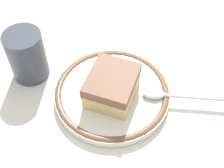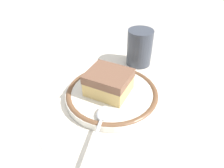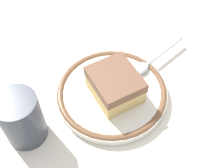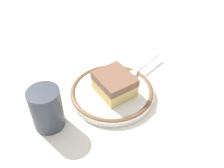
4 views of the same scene
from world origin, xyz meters
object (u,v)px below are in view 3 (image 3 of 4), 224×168
Objects in this scene: cake_slice at (115,85)px; cup at (23,121)px; plate at (112,93)px; napkin at (55,51)px; spoon at (148,63)px.

cup reaches higher than cake_slice.
plate is 2.13× the size of cup.
cup reaches higher than napkin.
spoon reaches higher than napkin.
cake_slice is at bearing 44.66° from napkin.
plate reaches higher than napkin.
plate is 1.78× the size of cake_slice.
spoon is 1.01× the size of napkin.
napkin is at bearing 171.63° from cup.
napkin is at bearing -135.34° from cake_slice.
cup is (0.07, -0.13, 0.03)m from plate.
cup is at bearing -8.37° from napkin.
plate is 0.15m from cup.
plate is 0.09m from spoon.
plate is 1.70× the size of spoon.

